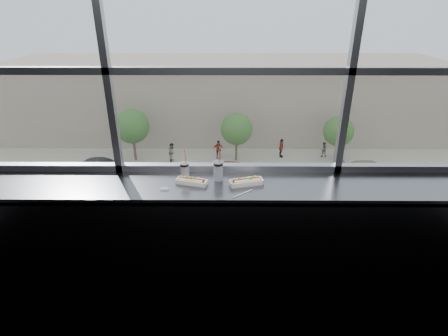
{
  "coord_description": "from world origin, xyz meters",
  "views": [
    {
      "loc": [
        -0.02,
        -1.42,
        2.47
      ],
      "look_at": [
        -0.04,
        1.23,
        1.25
      ],
      "focal_mm": 28.0,
      "sensor_mm": 36.0,
      "label": 1
    }
  ],
  "objects_px": {
    "car_far_c": "(373,168)",
    "soda_cup_right": "(218,170)",
    "soda_cup_left": "(185,170)",
    "hotdog_tray_left": "(192,181)",
    "hotdog_tray_right": "(246,181)",
    "car_far_a": "(103,167)",
    "pedestrian_d": "(323,148)",
    "pedestrian_b": "(218,148)",
    "loose_straw": "(243,194)",
    "car_near_d": "(317,219)",
    "pedestrian_c": "(281,146)",
    "car_far_b": "(236,168)",
    "tree_right": "(338,131)",
    "pedestrian_a": "(172,150)",
    "tree_left": "(132,126)",
    "car_near_b": "(88,220)",
    "wrapper": "(164,188)",
    "tree_center": "(237,129)"
  },
  "relations": [
    {
      "from": "car_far_c",
      "to": "car_far_b",
      "type": "bearing_deg",
      "value": 90.5
    },
    {
      "from": "loose_straw",
      "to": "car_near_d",
      "type": "relative_size",
      "value": 0.03
    },
    {
      "from": "car_far_b",
      "to": "hotdog_tray_left",
      "type": "bearing_deg",
      "value": -177.08
    },
    {
      "from": "car_near_b",
      "to": "tree_right",
      "type": "bearing_deg",
      "value": -61.17
    },
    {
      "from": "car_near_d",
      "to": "car_far_c",
      "type": "bearing_deg",
      "value": -43.73
    },
    {
      "from": "hotdog_tray_right",
      "to": "loose_straw",
      "type": "xyz_separation_m",
      "value": [
        -0.04,
        -0.17,
        -0.02
      ]
    },
    {
      "from": "hotdog_tray_right",
      "to": "car_near_b",
      "type": "relative_size",
      "value": 0.05
    },
    {
      "from": "tree_left",
      "to": "pedestrian_c",
      "type": "bearing_deg",
      "value": 3.28
    },
    {
      "from": "car_near_d",
      "to": "car_far_b",
      "type": "height_order",
      "value": "car_near_d"
    },
    {
      "from": "wrapper",
      "to": "pedestrian_a",
      "type": "distance_m",
      "value": 30.51
    },
    {
      "from": "loose_straw",
      "to": "car_far_b",
      "type": "distance_m",
      "value": 26.84
    },
    {
      "from": "pedestrian_b",
      "to": "wrapper",
      "type": "bearing_deg",
      "value": -89.47
    },
    {
      "from": "soda_cup_left",
      "to": "wrapper",
      "type": "bearing_deg",
      "value": -127.97
    },
    {
      "from": "car_near_b",
      "to": "car_far_a",
      "type": "relative_size",
      "value": 0.85
    },
    {
      "from": "soda_cup_left",
      "to": "tree_left",
      "type": "height_order",
      "value": "soda_cup_left"
    },
    {
      "from": "soda_cup_left",
      "to": "car_near_d",
      "type": "relative_size",
      "value": 0.04
    },
    {
      "from": "car_far_b",
      "to": "car_near_b",
      "type": "bearing_deg",
      "value": 135.08
    },
    {
      "from": "car_far_c",
      "to": "tree_center",
      "type": "relative_size",
      "value": 1.31
    },
    {
      "from": "wrapper",
      "to": "tree_left",
      "type": "distance_m",
      "value": 30.81
    },
    {
      "from": "car_far_c",
      "to": "soda_cup_right",
      "type": "bearing_deg",
      "value": 153.22
    },
    {
      "from": "loose_straw",
      "to": "pedestrian_b",
      "type": "xyz_separation_m",
      "value": [
        -0.91,
        28.92,
        -10.97
      ]
    },
    {
      "from": "soda_cup_left",
      "to": "pedestrian_b",
      "type": "bearing_deg",
      "value": 90.84
    },
    {
      "from": "pedestrian_a",
      "to": "hotdog_tray_right",
      "type": "bearing_deg",
      "value": -169.31
    },
    {
      "from": "hotdog_tray_right",
      "to": "car_far_a",
      "type": "relative_size",
      "value": 0.05
    },
    {
      "from": "car_far_c",
      "to": "hotdog_tray_left",
      "type": "bearing_deg",
      "value": 152.87
    },
    {
      "from": "car_near_b",
      "to": "car_far_b",
      "type": "distance_m",
      "value": 12.57
    },
    {
      "from": "pedestrian_a",
      "to": "tree_left",
      "type": "distance_m",
      "value": 4.3
    },
    {
      "from": "pedestrian_d",
      "to": "hotdog_tray_left",
      "type": "bearing_deg",
      "value": 71.44
    },
    {
      "from": "car_near_d",
      "to": "pedestrian_b",
      "type": "height_order",
      "value": "car_near_d"
    },
    {
      "from": "soda_cup_left",
      "to": "hotdog_tray_left",
      "type": "bearing_deg",
      "value": -53.54
    },
    {
      "from": "pedestrian_c",
      "to": "car_far_c",
      "type": "bearing_deg",
      "value": -124.27
    },
    {
      "from": "car_far_c",
      "to": "car_far_b",
      "type": "xyz_separation_m",
      "value": [
        -11.59,
        0.0,
        -0.01
      ]
    },
    {
      "from": "soda_cup_right",
      "to": "tree_right",
      "type": "relative_size",
      "value": 0.07
    },
    {
      "from": "car_far_b",
      "to": "tree_center",
      "type": "height_order",
      "value": "tree_center"
    },
    {
      "from": "soda_cup_left",
      "to": "soda_cup_right",
      "type": "distance_m",
      "value": 0.29
    },
    {
      "from": "car_far_a",
      "to": "tree_left",
      "type": "height_order",
      "value": "tree_left"
    },
    {
      "from": "car_near_d",
      "to": "car_far_b",
      "type": "distance_m",
      "value": 9.45
    },
    {
      "from": "car_far_c",
      "to": "car_near_b",
      "type": "distance_m",
      "value": 22.74
    },
    {
      "from": "tree_left",
      "to": "loose_straw",
      "type": "bearing_deg",
      "value": -72.64
    },
    {
      "from": "soda_cup_left",
      "to": "pedestrian_a",
      "type": "bearing_deg",
      "value": 99.67
    },
    {
      "from": "hotdog_tray_left",
      "to": "car_far_b",
      "type": "relative_size",
      "value": 0.05
    },
    {
      "from": "hotdog_tray_left",
      "to": "pedestrian_b",
      "type": "distance_m",
      "value": 30.78
    },
    {
      "from": "car_far_b",
      "to": "car_near_d",
      "type": "bearing_deg",
      "value": -142.33
    },
    {
      "from": "pedestrian_d",
      "to": "pedestrian_c",
      "type": "bearing_deg",
      "value": 1.51
    },
    {
      "from": "pedestrian_b",
      "to": "tree_left",
      "type": "bearing_deg",
      "value": -176.61
    },
    {
      "from": "wrapper",
      "to": "pedestrian_c",
      "type": "xyz_separation_m",
      "value": [
        5.86,
        29.19,
        -10.95
      ]
    },
    {
      "from": "pedestrian_c",
      "to": "pedestrian_d",
      "type": "distance_m",
      "value": 4.16
    },
    {
      "from": "pedestrian_d",
      "to": "pedestrian_b",
      "type": "distance_m",
      "value": 10.3
    },
    {
      "from": "tree_right",
      "to": "hotdog_tray_right",
      "type": "bearing_deg",
      "value": -109.94
    },
    {
      "from": "hotdog_tray_right",
      "to": "loose_straw",
      "type": "height_order",
      "value": "hotdog_tray_right"
    }
  ]
}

